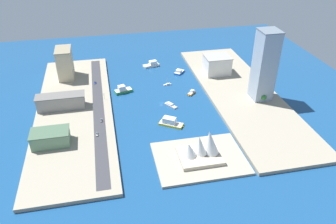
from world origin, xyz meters
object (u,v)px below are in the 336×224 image
object	(u,v)px
ferry_white_commuter	(152,64)
yacht_sleek_gray	(171,105)
hatchback_blue	(95,83)
ferry_yellow_fast	(170,122)
terminal_long_green	(50,138)
sailboat_small_white	(168,84)
tower_tall_glass	(265,65)
hotel_broad_white	(217,65)
ferry_green_doubledeck	(123,90)
carpark_squat_concrete	(61,101)
water_taxi_orange	(191,93)
catamaran_blue	(179,72)
opera_landmark	(202,149)
sedan_silver	(101,120)
office_block_beige	(65,63)
traffic_light_waterfront	(104,95)
van_white	(97,134)

from	to	relation	value
ferry_white_commuter	yacht_sleek_gray	xyz separation A→B (m)	(-2.15, 98.70, -1.38)
yacht_sleek_gray	hatchback_blue	world-z (taller)	hatchback_blue
ferry_yellow_fast	terminal_long_green	xyz separation A→B (m)	(101.48, 11.48, 6.26)
sailboat_small_white	tower_tall_glass	xyz separation A→B (m)	(-84.61, 51.31, 36.97)
tower_tall_glass	hotel_broad_white	bearing A→B (deg)	-69.46
ferry_white_commuter	ferry_green_doubledeck	distance (m)	72.94
terminal_long_green	carpark_squat_concrete	xyz separation A→B (m)	(-4.93, -57.40, 0.80)
water_taxi_orange	carpark_squat_concrete	world-z (taller)	carpark_squat_concrete
ferry_yellow_fast	catamaran_blue	bearing A→B (deg)	-107.68
water_taxi_orange	hatchback_blue	bearing A→B (deg)	-21.96
carpark_squat_concrete	opera_landmark	bearing A→B (deg)	138.42
ferry_white_commuter	sedan_silver	xyz separation A→B (m)	(65.66, 117.16, 1.51)
yacht_sleek_gray	opera_landmark	world-z (taller)	opera_landmark
ferry_green_doubledeck	terminal_long_green	xyz separation A→B (m)	(65.77, 82.57, 6.45)
terminal_long_green	office_block_beige	bearing A→B (deg)	-93.12
ferry_green_doubledeck	carpark_squat_concrete	xyz separation A→B (m)	(60.84, 25.17, 7.25)
ferry_yellow_fast	carpark_squat_concrete	distance (m)	107.14
ferry_green_doubledeck	sedan_silver	xyz separation A→B (m)	(24.77, 56.75, 1.26)
opera_landmark	office_block_beige	bearing A→B (deg)	-56.99
opera_landmark	ferry_yellow_fast	bearing A→B (deg)	-75.44
water_taxi_orange	hatchback_blue	distance (m)	105.97
ferry_green_doubledeck	opera_landmark	distance (m)	132.43
hotel_broad_white	traffic_light_waterfront	xyz separation A→B (m)	(129.99, 35.99, -6.02)
tower_tall_glass	opera_landmark	size ratio (longest dim) A/B	2.12
ferry_white_commuter	yacht_sleek_gray	bearing A→B (deg)	91.25
yacht_sleek_gray	terminal_long_green	world-z (taller)	terminal_long_green
catamaran_blue	traffic_light_waterfront	world-z (taller)	traffic_light_waterfront
ferry_green_doubledeck	sailboat_small_white	bearing A→B (deg)	-172.37
yacht_sleek_gray	hotel_broad_white	xyz separation A→B (m)	(-66.83, -57.97, 12.34)
catamaran_blue	opera_landmark	distance (m)	158.31
sailboat_small_white	sedan_silver	bearing A→B (deg)	40.52
ferry_yellow_fast	yacht_sleek_gray	bearing A→B (deg)	-102.60
hatchback_blue	sedan_silver	bearing A→B (deg)	92.73
van_white	opera_landmark	size ratio (longest dim) A/B	0.14
ferry_white_commuter	traffic_light_waterfront	world-z (taller)	traffic_light_waterfront
sailboat_small_white	terminal_long_green	bearing A→B (deg)	37.76
carpark_squat_concrete	traffic_light_waterfront	distance (m)	41.74
tower_tall_glass	terminal_long_green	bearing A→B (deg)	10.73
ferry_green_doubledeck	catamaran_blue	world-z (taller)	ferry_green_doubledeck
water_taxi_orange	van_white	world-z (taller)	van_white
office_block_beige	hatchback_blue	size ratio (longest dim) A/B	6.41
water_taxi_orange	sedan_silver	distance (m)	102.01
tower_tall_glass	hatchback_blue	bearing A→B (deg)	-22.05
terminal_long_green	traffic_light_waterfront	size ratio (longest dim) A/B	4.70
ferry_white_commuter	ferry_yellow_fast	bearing A→B (deg)	87.74
ferry_green_doubledeck	opera_landmark	bearing A→B (deg)	111.81
yacht_sleek_gray	opera_landmark	xyz separation A→B (m)	(-6.09, 84.46, 9.08)
water_taxi_orange	office_block_beige	size ratio (longest dim) A/B	0.33
tower_tall_glass	van_white	size ratio (longest dim) A/B	15.08
water_taxi_orange	hotel_broad_white	xyz separation A→B (m)	(-40.09, -38.18, 12.04)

